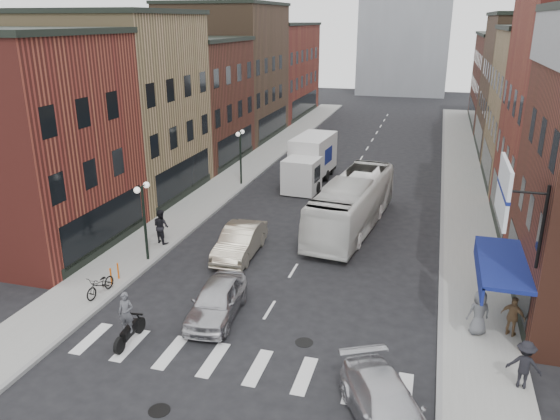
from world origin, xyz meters
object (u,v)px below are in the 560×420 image
Objects in this scene: curb_car at (388,408)px; parked_bicycle at (100,285)px; ped_left_solo at (161,226)px; ped_right_a at (524,364)px; streetlamp_near at (144,208)px; transit_bus at (352,204)px; sedan_left_near at (217,300)px; ped_right_c at (479,313)px; box_truck at (310,161)px; billboard_sign at (506,193)px; streetlamp_far at (240,147)px; sedan_left_far at (240,241)px; ped_right_b at (513,317)px; bike_rack at (115,274)px; motorcycle_rider at (128,320)px.

parked_bicycle is at bearing 132.26° from curb_car.
ped_left_solo reaches higher than ped_right_a.
transit_bus is at bearing 39.24° from streetlamp_near.
ped_right_c is at bearing 2.47° from sedan_left_near.
ped_right_c is (6.51, -10.29, -0.48)m from transit_bus.
ped_right_a reaches higher than parked_bicycle.
streetlamp_near is 0.52× the size of box_truck.
sedan_left_near is 2.47× the size of ped_right_c.
ped_right_a is (17.31, -7.92, -0.10)m from ped_left_solo.
billboard_sign is 2.05× the size of ped_right_c.
ped_left_solo is at bearing 98.24° from streetlamp_near.
streetlamp_far is 2.28× the size of parked_bicycle.
ped_right_b is at bearing -21.46° from sedan_left_far.
ped_right_c is at bearing -51.24° from transit_bus.
ped_right_a is (4.12, 3.02, 0.31)m from curb_car.
sedan_left_far is 2.67× the size of parked_bicycle.
sedan_left_near reaches higher than bike_rack.
ped_left_solo is at bearing 176.06° from sedan_left_far.
sedan_left_near is (-10.50, -0.62, -5.37)m from billboard_sign.
streetlamp_far reaches higher than parked_bicycle.
bike_rack is 15.95m from ped_right_c.
ped_left_solo reaches higher than sedan_left_near.
sedan_left_near is 0.93× the size of sedan_left_far.
ped_right_c is (15.74, -16.75, -1.86)m from streetlamp_far.
ped_right_b is at bearing -44.17° from streetlamp_far.
parked_bicycle is 1.00× the size of ped_right_c.
billboard_sign is at bearing -57.09° from ped_right_a.
streetlamp_far reaches higher than transit_bus.
transit_bus is (9.43, 10.23, 0.99)m from bike_rack.
box_truck is 1.65× the size of sedan_left_far.
ped_right_c is at bearing -9.91° from streetlamp_near.
motorcycle_rider is at bearing -106.89° from transit_bus.
bike_rack is at bearing -94.24° from streetlamp_near.
ped_right_b is at bearing -45.86° from transit_bus.
ped_right_c is at bearing -172.72° from ped_left_solo.
ped_right_a is (12.73, -7.76, 0.21)m from sedan_left_far.
ped_right_b is at bearing 10.40° from motorcycle_rider.
sedan_left_far is at bearing -157.72° from ped_left_solo.
sedan_left_far is (-0.47, -14.05, -0.89)m from box_truck.
ped_right_a is 1.05× the size of ped_right_b.
streetlamp_far is 18.13m from parked_bicycle.
ped_right_b reaches higher than sedan_left_near.
bike_rack is 0.37× the size of motorcycle_rider.
streetlamp_near reaches higher than curb_car.
curb_car is (3.65, -16.31, -0.84)m from transit_bus.
sedan_left_near is at bearing -83.16° from box_truck.
streetlamp_far is at bearing -15.67° from ped_right_b.
streetlamp_near is 4.60m from parked_bicycle.
motorcycle_rider is (-12.97, -3.38, -5.12)m from billboard_sign.
ped_left_solo is at bearing -144.19° from transit_bus.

